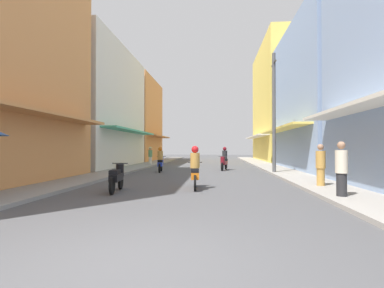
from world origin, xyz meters
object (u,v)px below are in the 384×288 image
pedestrian_midway (341,171)px  pedestrian_foreground (321,166)px  utility_pole (274,112)px  pedestrian_far (150,155)px  motorbike_maroon (224,160)px  motorbike_black (117,177)px  motorbike_blue (160,161)px  motorbike_orange (195,170)px

pedestrian_midway → pedestrian_foreground: bearing=84.3°
pedestrian_midway → utility_pole: (-0.27, 8.47, 2.73)m
pedestrian_far → motorbike_maroon: bearing=-40.0°
motorbike_black → motorbike_blue: 8.13m
motorbike_black → pedestrian_midway: 7.09m
pedestrian_midway → utility_pole: bearing=91.8°
pedestrian_midway → pedestrian_foreground: (0.24, 2.39, -0.02)m
motorbike_black → pedestrian_foreground: 7.36m
utility_pole → motorbike_maroon: bearing=137.0°
motorbike_black → motorbike_blue: (-0.07, 8.13, 0.20)m
pedestrian_far → utility_pole: utility_pole is taller
motorbike_blue → motorbike_orange: 7.71m
motorbike_blue → motorbike_maroon: same height
motorbike_orange → motorbike_maroon: bearing=81.9°
motorbike_orange → pedestrian_midway: size_ratio=1.07×
pedestrian_far → motorbike_blue: bearing=-72.2°
motorbike_blue → motorbike_maroon: (3.99, 1.87, 0.00)m
motorbike_blue → utility_pole: bearing=-6.3°
motorbike_orange → pedestrian_foreground: pedestrian_foreground is taller
pedestrian_midway → pedestrian_far: size_ratio=1.03×
pedestrian_midway → pedestrian_foreground: 2.40m
pedestrian_midway → pedestrian_foreground: pedestrian_midway is taller
pedestrian_far → utility_pole: size_ratio=0.23×
motorbike_orange → pedestrian_foreground: bearing=4.9°
utility_pole → pedestrian_foreground: bearing=-85.2°
motorbike_maroon → pedestrian_far: size_ratio=1.09×
motorbike_blue → pedestrian_foreground: size_ratio=1.10×
motorbike_blue → pedestrian_far: size_ratio=1.10×
motorbike_maroon → pedestrian_midway: bearing=-74.5°
motorbike_black → pedestrian_midway: pedestrian_midway is taller
motorbike_black → motorbike_orange: size_ratio=1.00×
pedestrian_far → utility_pole: (9.10, -7.90, 2.65)m
motorbike_maroon → pedestrian_far: (-6.30, 5.29, 0.22)m
motorbike_maroon → pedestrian_far: 8.22m
utility_pole → motorbike_blue: bearing=173.7°
pedestrian_foreground → motorbike_black: bearing=-169.8°
motorbike_orange → pedestrian_midway: bearing=-24.5°
motorbike_orange → motorbike_maroon: 9.18m
pedestrian_far → utility_pole: 12.34m
motorbike_black → motorbike_maroon: bearing=68.6°
pedestrian_foreground → utility_pole: bearing=94.8°
motorbike_black → utility_pole: size_ratio=0.26×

